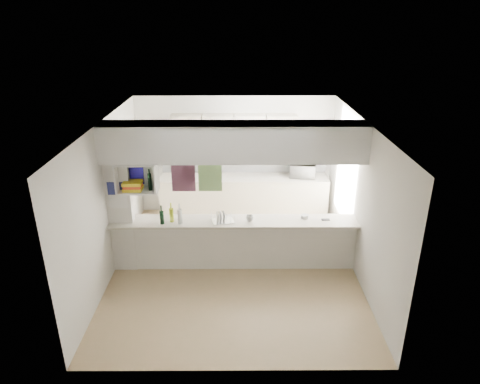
{
  "coord_description": "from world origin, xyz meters",
  "views": [
    {
      "loc": [
        0.07,
        -6.51,
        4.17
      ],
      "look_at": [
        0.11,
        0.5,
        1.24
      ],
      "focal_mm": 32.0,
      "sensor_mm": 36.0,
      "label": 1
    }
  ],
  "objects_px": {
    "wine_bottles": "(171,216)",
    "bowl": "(301,162)",
    "microwave": "(302,170)",
    "dish_rack": "(223,217)"
  },
  "relations": [
    {
      "from": "microwave",
      "to": "dish_rack",
      "type": "bearing_deg",
      "value": 59.99
    },
    {
      "from": "microwave",
      "to": "bowl",
      "type": "relative_size",
      "value": 2.01
    },
    {
      "from": "wine_bottles",
      "to": "bowl",
      "type": "bearing_deg",
      "value": 42.03
    },
    {
      "from": "dish_rack",
      "to": "wine_bottles",
      "type": "xyz_separation_m",
      "value": [
        -0.85,
        -0.06,
        0.05
      ]
    },
    {
      "from": "bowl",
      "to": "wine_bottles",
      "type": "relative_size",
      "value": 0.72
    },
    {
      "from": "microwave",
      "to": "wine_bottles",
      "type": "bearing_deg",
      "value": 48.95
    },
    {
      "from": "dish_rack",
      "to": "microwave",
      "type": "bearing_deg",
      "value": 39.04
    },
    {
      "from": "bowl",
      "to": "microwave",
      "type": "bearing_deg",
      "value": -39.59
    },
    {
      "from": "microwave",
      "to": "dish_rack",
      "type": "distance_m",
      "value": 2.69
    },
    {
      "from": "bowl",
      "to": "dish_rack",
      "type": "bearing_deg",
      "value": -126.76
    }
  ]
}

